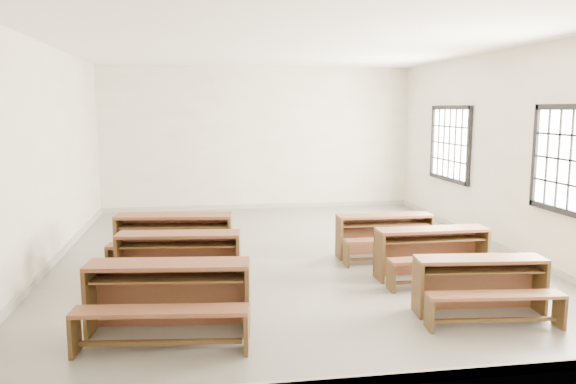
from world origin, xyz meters
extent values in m
plane|color=slate|center=(0.00, 0.00, 0.00)|extent=(8.50, 8.50, 0.00)
cube|color=white|center=(0.00, 0.00, 3.18)|extent=(7.00, 8.50, 0.05)
cube|color=silver|center=(0.00, 4.22, 1.60)|extent=(7.00, 0.05, 3.20)
cube|color=silver|center=(0.00, -4.22, 1.60)|extent=(7.00, 0.05, 3.20)
cube|color=silver|center=(-3.48, 0.00, 1.60)|extent=(0.05, 8.50, 3.20)
cube|color=silver|center=(3.48, 0.00, 1.60)|extent=(0.05, 8.50, 3.20)
cube|color=#9C9A8E|center=(0.00, 4.23, 0.05)|extent=(7.00, 0.04, 0.10)
cube|color=#9C9A8E|center=(0.00, -4.23, 0.05)|extent=(7.00, 0.04, 0.10)
cube|color=#9C9A8E|center=(-3.48, 0.00, 0.05)|extent=(0.04, 8.50, 0.10)
cube|color=#9C9A8E|center=(3.48, 0.00, 0.05)|extent=(0.04, 8.50, 0.10)
cube|color=white|center=(3.47, -1.80, 1.60)|extent=(0.02, 1.50, 1.30)
cube|color=black|center=(3.45, -1.80, 2.29)|extent=(0.06, 1.62, 0.08)
cube|color=black|center=(3.45, -1.80, 0.91)|extent=(0.06, 1.62, 0.08)
cube|color=black|center=(3.45, -1.01, 1.60)|extent=(0.06, 0.08, 1.46)
cube|color=white|center=(3.47, 1.80, 1.60)|extent=(0.02, 1.50, 1.30)
cube|color=black|center=(3.45, 1.80, 2.29)|extent=(0.06, 1.62, 0.08)
cube|color=black|center=(3.45, 1.80, 0.91)|extent=(0.06, 1.62, 0.08)
cube|color=black|center=(3.45, 1.01, 1.60)|extent=(0.06, 0.08, 1.46)
cube|color=black|center=(3.45, 2.59, 1.60)|extent=(0.06, 0.08, 1.46)
cube|color=brown|center=(-1.67, -2.81, 0.71)|extent=(1.67, 0.59, 0.04)
cube|color=brown|center=(-1.65, -2.62, 0.35)|extent=(1.63, 0.23, 0.69)
cube|color=#4A3319|center=(-2.46, -2.72, 0.35)|extent=(0.09, 0.41, 0.69)
cube|color=#4A3319|center=(-0.88, -2.90, 0.35)|extent=(0.09, 0.41, 0.69)
cube|color=#4A3319|center=(-1.67, -2.83, 0.57)|extent=(1.54, 0.48, 0.02)
cube|color=brown|center=(-1.73, -3.30, 0.41)|extent=(1.65, 0.47, 0.04)
cube|color=#4A3319|center=(-2.52, -3.21, 0.19)|extent=(0.07, 0.29, 0.39)
cube|color=#4A3319|center=(-0.94, -3.40, 0.19)|extent=(0.07, 0.29, 0.39)
cube|color=#4A3319|center=(-1.73, -3.30, 0.10)|extent=(1.51, 0.23, 0.04)
cube|color=brown|center=(-1.62, -1.28, 0.68)|extent=(1.59, 0.56, 0.04)
cube|color=brown|center=(-1.60, -1.11, 0.33)|extent=(1.55, 0.21, 0.66)
cube|color=#4A3319|center=(-2.37, -1.20, 0.33)|extent=(0.08, 0.39, 0.66)
cube|color=#4A3319|center=(-0.86, -1.37, 0.33)|extent=(0.08, 0.39, 0.66)
cube|color=#4A3319|center=(-1.62, -1.30, 0.55)|extent=(1.46, 0.45, 0.02)
cube|color=brown|center=(-1.67, -1.76, 0.39)|extent=(1.58, 0.44, 0.04)
cube|color=#4A3319|center=(-2.43, -1.68, 0.19)|extent=(0.07, 0.28, 0.37)
cube|color=#4A3319|center=(-0.92, -1.84, 0.19)|extent=(0.07, 0.28, 0.37)
cube|color=#4A3319|center=(-1.67, -1.76, 0.10)|extent=(1.44, 0.20, 0.04)
cube|color=brown|center=(-1.72, -0.26, 0.73)|extent=(1.70, 0.61, 0.04)
cube|color=brown|center=(-1.70, -0.07, 0.35)|extent=(1.66, 0.24, 0.71)
cube|color=#4A3319|center=(-2.52, -0.16, 0.35)|extent=(0.09, 0.42, 0.71)
cube|color=#4A3319|center=(-0.91, -0.35, 0.35)|extent=(0.09, 0.42, 0.71)
cube|color=#4A3319|center=(-1.72, -0.28, 0.58)|extent=(1.57, 0.49, 0.02)
cube|color=brown|center=(-1.78, -0.76, 0.42)|extent=(1.69, 0.48, 0.04)
cube|color=#4A3319|center=(-2.58, -0.67, 0.20)|extent=(0.08, 0.29, 0.40)
cube|color=#4A3319|center=(-0.97, -0.86, 0.20)|extent=(0.08, 0.29, 0.40)
cube|color=#4A3319|center=(-1.78, -0.76, 0.10)|extent=(1.54, 0.23, 0.04)
cube|color=brown|center=(1.71, -2.81, 0.62)|extent=(1.45, 0.50, 0.04)
cube|color=brown|center=(1.72, -2.65, 0.30)|extent=(1.42, 0.18, 0.61)
cube|color=#4A3319|center=(1.02, -2.73, 0.30)|extent=(0.07, 0.36, 0.61)
cube|color=#4A3319|center=(2.40, -2.88, 0.30)|extent=(0.07, 0.36, 0.61)
cube|color=#4A3319|center=(1.71, -2.82, 0.50)|extent=(1.34, 0.40, 0.02)
cube|color=brown|center=(1.66, -3.24, 0.36)|extent=(1.44, 0.39, 0.04)
cube|color=#4A3319|center=(0.97, -3.17, 0.17)|extent=(0.06, 0.25, 0.34)
cube|color=#4A3319|center=(2.35, -3.31, 0.17)|extent=(0.06, 0.25, 0.34)
cube|color=#4A3319|center=(1.66, -3.24, 0.09)|extent=(1.32, 0.18, 0.04)
cube|color=brown|center=(1.73, -1.44, 0.66)|extent=(1.51, 0.39, 0.04)
cube|color=brown|center=(1.73, -1.27, 0.32)|extent=(1.51, 0.05, 0.64)
cube|color=#4A3319|center=(1.00, -1.44, 0.32)|extent=(0.04, 0.38, 0.64)
cube|color=#4A3319|center=(2.47, -1.43, 0.32)|extent=(0.04, 0.38, 0.64)
cube|color=#4A3319|center=(1.73, -1.46, 0.53)|extent=(1.40, 0.29, 0.02)
cube|color=brown|center=(1.74, -1.90, 0.38)|extent=(1.51, 0.28, 0.04)
cube|color=#4A3319|center=(1.00, -1.91, 0.18)|extent=(0.04, 0.26, 0.36)
cube|color=#4A3319|center=(2.47, -1.89, 0.18)|extent=(0.04, 0.26, 0.36)
cube|color=#4A3319|center=(1.74, -1.90, 0.09)|extent=(1.40, 0.06, 0.04)
cube|color=brown|center=(1.46, -0.29, 0.64)|extent=(1.47, 0.38, 0.04)
cube|color=brown|center=(1.46, -0.12, 0.31)|extent=(1.47, 0.05, 0.62)
cube|color=#4A3319|center=(0.74, -0.28, 0.31)|extent=(0.04, 0.37, 0.62)
cube|color=#4A3319|center=(2.17, -0.30, 0.31)|extent=(0.04, 0.37, 0.62)
cube|color=#4A3319|center=(1.46, -0.31, 0.51)|extent=(1.36, 0.29, 0.02)
cube|color=brown|center=(1.45, -0.74, 0.37)|extent=(1.47, 0.27, 0.04)
cube|color=#4A3319|center=(0.74, -0.73, 0.17)|extent=(0.04, 0.26, 0.35)
cube|color=#4A3319|center=(2.17, -0.74, 0.17)|extent=(0.04, 0.26, 0.35)
cube|color=#4A3319|center=(1.45, -0.74, 0.09)|extent=(1.36, 0.06, 0.04)
camera|label=1|loc=(-1.34, -8.41, 2.27)|focal=35.00mm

